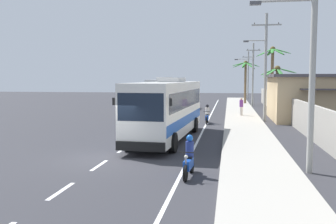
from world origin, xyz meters
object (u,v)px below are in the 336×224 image
coach_bus_foreground (167,107)px  motorcycle_beside_bus (207,116)px  utility_pole_mid (265,64)px  utility_pole_far (252,73)px  coach_bus_far_lane (167,93)px  pedestrian_near_kerb (241,106)px  palm_nearest (277,80)px  utility_pole_nearest (311,53)px  palm_third (272,66)px  motorcycle_trailing (189,160)px  palm_second (245,73)px  utility_pole_distant (248,74)px

coach_bus_foreground → motorcycle_beside_bus: size_ratio=6.01×
utility_pole_mid → utility_pole_far: bearing=90.0°
coach_bus_far_lane → pedestrian_near_kerb: coach_bus_far_lane is taller
pedestrian_near_kerb → palm_nearest: 4.30m
coach_bus_foreground → motorcycle_beside_bus: coach_bus_foreground is taller
palm_nearest → utility_pole_far: bearing=94.7°
utility_pole_nearest → palm_nearest: 20.65m
utility_pole_mid → palm_third: size_ratio=1.29×
utility_pole_mid → utility_pole_nearest: bearing=-89.7°
utility_pole_far → palm_third: size_ratio=1.16×
motorcycle_trailing → pedestrian_near_kerb: size_ratio=1.15×
utility_pole_far → palm_second: size_ratio=1.33×
motorcycle_trailing → palm_third: bearing=77.9°
coach_bus_foreground → utility_pole_far: 30.06m
utility_pole_far → palm_nearest: size_ratio=1.70×
motorcycle_beside_bus → palm_third: size_ratio=0.27×
motorcycle_beside_bus → utility_pole_far: (4.79, 20.59, 3.84)m
motorcycle_beside_bus → utility_pole_mid: 6.86m
utility_pole_nearest → palm_third: size_ratio=1.24×
motorcycle_beside_bus → utility_pole_far: 21.49m
coach_bus_far_lane → utility_pole_far: 13.80m
utility_pole_far → utility_pole_nearest: bearing=-89.8°
utility_pole_nearest → utility_pole_mid: bearing=90.3°
palm_second → motorcycle_trailing: bearing=-95.2°
coach_bus_foreground → utility_pole_mid: 13.17m
motorcycle_beside_bus → motorcycle_trailing: 17.23m
coach_bus_foreground → palm_second: palm_second is taller
motorcycle_trailing → palm_nearest: size_ratio=0.40×
utility_pole_mid → palm_nearest: size_ratio=1.89×
motorcycle_beside_bus → coach_bus_foreground: bearing=-102.7°
coach_bus_far_lane → motorcycle_trailing: bearing=-79.0°
palm_second → motorcycle_beside_bus: bearing=-99.4°
coach_bus_far_lane → palm_second: bearing=54.3°
coach_bus_far_lane → utility_pole_distant: (10.40, 27.40, 2.46)m
palm_second → utility_pole_nearest: bearing=-88.8°
coach_bus_far_lane → palm_second: size_ratio=1.91×
pedestrian_near_kerb → utility_pole_mid: 5.71m
pedestrian_near_kerb → palm_third: 7.52m
coach_bus_far_lane → motorcycle_beside_bus: 12.69m
utility_pole_distant → palm_second: 14.46m
palm_second → utility_pole_distant: bearing=85.8°
utility_pole_nearest → utility_pole_mid: (-0.10, 18.27, 0.24)m
utility_pole_nearest → palm_nearest: (1.22, 20.59, -1.11)m
motorcycle_trailing → coach_bus_foreground: bearing=104.5°
coach_bus_foreground → coach_bus_far_lane: bearing=99.4°
utility_pole_mid → utility_pole_far: (0.00, 18.27, -0.50)m
coach_bus_foreground → pedestrian_near_kerb: coach_bus_foreground is taller
motorcycle_trailing → palm_nearest: 22.82m
coach_bus_far_lane → utility_pole_far: utility_pole_far is taller
palm_second → coach_bus_foreground: bearing=-100.3°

